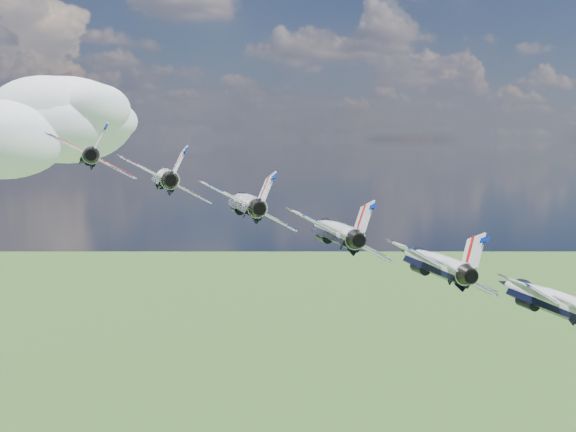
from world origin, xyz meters
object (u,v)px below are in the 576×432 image
object	(u,v)px
jet_2	(245,202)
jet_3	(333,230)
jet_4	(432,262)
jet_0	(92,154)
jet_5	(543,297)
jet_1	(165,177)

from	to	relation	value
jet_2	jet_3	world-z (taller)	jet_2
jet_4	jet_2	bearing A→B (deg)	141.31
jet_0	jet_4	size ratio (longest dim) A/B	1.00
jet_3	jet_5	bearing A→B (deg)	-38.69
jet_3	jet_4	xyz separation A→B (m)	(7.65, -6.96, -2.55)
jet_2	jet_0	bearing A→B (deg)	141.31
jet_3	jet_4	distance (m)	10.65
jet_0	jet_1	size ratio (longest dim) A/B	1.00
jet_3	jet_5	world-z (taller)	jet_3
jet_0	jet_3	world-z (taller)	jet_0
jet_1	jet_4	world-z (taller)	jet_1
jet_1	jet_3	xyz separation A→B (m)	(15.30, -13.91, -5.09)
jet_0	jet_1	xyz separation A→B (m)	(7.65, -6.96, -2.55)
jet_0	jet_3	size ratio (longest dim) A/B	1.00
jet_4	jet_5	distance (m)	10.65
jet_2	jet_5	distance (m)	31.95
jet_0	jet_3	bearing A→B (deg)	-38.69
jet_3	jet_4	bearing A→B (deg)	-38.69
jet_1	jet_2	bearing A→B (deg)	-38.69
jet_3	jet_0	bearing A→B (deg)	141.31
jet_2	jet_4	size ratio (longest dim) A/B	1.00
jet_1	jet_3	world-z (taller)	jet_1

